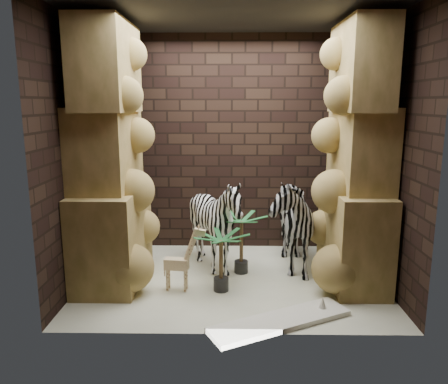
{
  "coord_description": "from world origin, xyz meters",
  "views": [
    {
      "loc": [
        -0.02,
        -4.88,
        2.07
      ],
      "look_at": [
        -0.09,
        0.15,
        1.04
      ],
      "focal_mm": 34.83,
      "sensor_mm": 36.0,
      "label": 1
    }
  ],
  "objects_px": {
    "giraffe_toy": "(176,257)",
    "palm_front": "(241,244)",
    "zebra_right": "(286,212)",
    "surfboard": "(280,321)",
    "palm_back": "(221,261)",
    "zebra_left": "(216,229)"
  },
  "relations": [
    {
      "from": "giraffe_toy",
      "to": "palm_front",
      "type": "height_order",
      "value": "giraffe_toy"
    },
    {
      "from": "palm_front",
      "to": "surfboard",
      "type": "height_order",
      "value": "palm_front"
    },
    {
      "from": "palm_front",
      "to": "palm_back",
      "type": "xyz_separation_m",
      "value": [
        -0.24,
        -0.53,
        -0.03
      ]
    },
    {
      "from": "surfboard",
      "to": "zebra_left",
      "type": "bearing_deg",
      "value": 89.24
    },
    {
      "from": "zebra_left",
      "to": "giraffe_toy",
      "type": "height_order",
      "value": "zebra_left"
    },
    {
      "from": "palm_front",
      "to": "zebra_right",
      "type": "bearing_deg",
      "value": 20.95
    },
    {
      "from": "zebra_right",
      "to": "palm_front",
      "type": "height_order",
      "value": "zebra_right"
    },
    {
      "from": "zebra_right",
      "to": "palm_back",
      "type": "relative_size",
      "value": 2.09
    },
    {
      "from": "zebra_left",
      "to": "palm_front",
      "type": "distance_m",
      "value": 0.36
    },
    {
      "from": "palm_back",
      "to": "giraffe_toy",
      "type": "bearing_deg",
      "value": 179.42
    },
    {
      "from": "zebra_right",
      "to": "palm_back",
      "type": "xyz_separation_m",
      "value": [
        -0.81,
        -0.75,
        -0.38
      ]
    },
    {
      "from": "zebra_left",
      "to": "giraffe_toy",
      "type": "distance_m",
      "value": 0.73
    },
    {
      "from": "zebra_right",
      "to": "giraffe_toy",
      "type": "xyz_separation_m",
      "value": [
        -1.31,
        -0.75,
        -0.33
      ]
    },
    {
      "from": "palm_back",
      "to": "zebra_left",
      "type": "bearing_deg",
      "value": 97.61
    },
    {
      "from": "palm_front",
      "to": "zebra_left",
      "type": "bearing_deg",
      "value": 171.41
    },
    {
      "from": "zebra_left",
      "to": "palm_back",
      "type": "relative_size",
      "value": 1.77
    },
    {
      "from": "zebra_right",
      "to": "surfboard",
      "type": "relative_size",
      "value": 1.0
    },
    {
      "from": "zebra_right",
      "to": "surfboard",
      "type": "xyz_separation_m",
      "value": [
        -0.23,
        -1.49,
        -0.7
      ]
    },
    {
      "from": "giraffe_toy",
      "to": "palm_front",
      "type": "bearing_deg",
      "value": 42.12
    },
    {
      "from": "palm_back",
      "to": "surfboard",
      "type": "height_order",
      "value": "palm_back"
    },
    {
      "from": "palm_back",
      "to": "surfboard",
      "type": "distance_m",
      "value": 1.0
    },
    {
      "from": "palm_front",
      "to": "palm_back",
      "type": "height_order",
      "value": "palm_front"
    }
  ]
}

